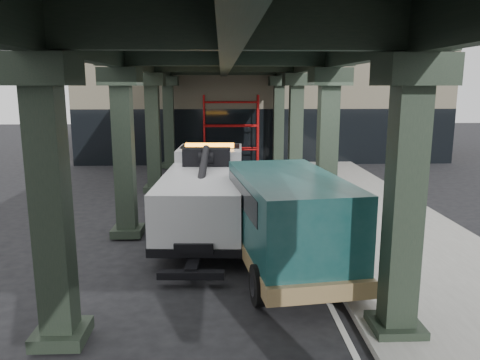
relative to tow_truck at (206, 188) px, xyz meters
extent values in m
plane|color=black|center=(1.04, -2.99, -1.29)|extent=(90.00, 90.00, 0.00)
cube|color=gray|center=(5.54, -0.99, -1.21)|extent=(5.00, 40.00, 0.15)
cube|color=silver|center=(2.74, -0.99, -1.28)|extent=(0.12, 38.00, 0.01)
cube|color=black|center=(3.64, -6.99, 1.21)|extent=(0.55, 0.55, 5.00)
cube|color=black|center=(3.64, -6.99, 3.46)|extent=(1.10, 1.10, 0.50)
cube|color=black|center=(3.64, -6.99, -1.11)|extent=(0.90, 0.90, 0.24)
cube|color=black|center=(3.64, -0.99, 1.21)|extent=(0.55, 0.55, 5.00)
cube|color=black|center=(3.64, -0.99, 3.46)|extent=(1.10, 1.10, 0.50)
cube|color=black|center=(3.64, -0.99, -1.11)|extent=(0.90, 0.90, 0.24)
cube|color=black|center=(3.64, 5.01, 1.21)|extent=(0.55, 0.55, 5.00)
cube|color=black|center=(3.64, 5.01, 3.46)|extent=(1.10, 1.10, 0.50)
cube|color=black|center=(3.64, 5.01, -1.11)|extent=(0.90, 0.90, 0.24)
cube|color=black|center=(3.64, 11.01, 1.21)|extent=(0.55, 0.55, 5.00)
cube|color=black|center=(3.64, 11.01, 3.46)|extent=(1.10, 1.10, 0.50)
cube|color=black|center=(3.64, 11.01, -1.11)|extent=(0.90, 0.90, 0.24)
cube|color=black|center=(-2.36, -6.99, 1.21)|extent=(0.55, 0.55, 5.00)
cube|color=black|center=(-2.36, -6.99, 3.46)|extent=(1.10, 1.10, 0.50)
cube|color=black|center=(-2.36, -6.99, -1.11)|extent=(0.90, 0.90, 0.24)
cube|color=black|center=(-2.36, -0.99, 1.21)|extent=(0.55, 0.55, 5.00)
cube|color=black|center=(-2.36, -0.99, 3.46)|extent=(1.10, 1.10, 0.50)
cube|color=black|center=(-2.36, -0.99, -1.11)|extent=(0.90, 0.90, 0.24)
cube|color=black|center=(-2.36, 5.01, 1.21)|extent=(0.55, 0.55, 5.00)
cube|color=black|center=(-2.36, 5.01, 3.46)|extent=(1.10, 1.10, 0.50)
cube|color=black|center=(-2.36, 5.01, -1.11)|extent=(0.90, 0.90, 0.24)
cube|color=black|center=(-2.36, 11.01, 1.21)|extent=(0.55, 0.55, 5.00)
cube|color=black|center=(-2.36, 11.01, 3.46)|extent=(1.10, 1.10, 0.50)
cube|color=black|center=(-2.36, 11.01, -1.11)|extent=(0.90, 0.90, 0.24)
cube|color=black|center=(3.64, -0.99, 4.26)|extent=(0.35, 32.00, 1.10)
cube|color=black|center=(-2.36, -0.99, 4.26)|extent=(0.35, 32.00, 1.10)
cube|color=black|center=(0.64, -0.99, 4.26)|extent=(0.35, 32.00, 1.10)
cube|color=black|center=(0.64, -0.99, 4.96)|extent=(7.40, 32.00, 0.30)
cube|color=#C6B793|center=(3.04, 17.01, 2.71)|extent=(22.00, 10.00, 8.00)
cylinder|color=#AC0D0D|center=(-0.46, 11.91, 0.71)|extent=(0.08, 0.08, 4.00)
cylinder|color=#AC0D0D|center=(-0.46, 11.11, 0.71)|extent=(0.08, 0.08, 4.00)
cylinder|color=#AC0D0D|center=(2.54, 11.91, 0.71)|extent=(0.08, 0.08, 4.00)
cylinder|color=#AC0D0D|center=(2.54, 11.11, 0.71)|extent=(0.08, 0.08, 4.00)
cylinder|color=#AC0D0D|center=(1.04, 11.91, -0.29)|extent=(3.00, 0.08, 0.08)
cylinder|color=#AC0D0D|center=(1.04, 11.91, 1.01)|extent=(3.00, 0.08, 0.08)
cylinder|color=#AC0D0D|center=(1.04, 11.91, 2.31)|extent=(3.00, 0.08, 0.08)
cube|color=black|center=(-0.02, -0.49, -0.62)|extent=(1.28, 7.18, 0.24)
cube|color=silver|center=(0.09, 1.93, 0.19)|extent=(2.34, 2.39, 1.71)
cube|color=silver|center=(0.14, 2.93, -0.29)|extent=(2.27, 0.77, 0.86)
cube|color=black|center=(0.10, 2.17, 0.67)|extent=(2.15, 1.33, 0.81)
cube|color=silver|center=(-0.07, -1.59, 0.00)|extent=(2.50, 4.86, 1.33)
cube|color=orange|center=(0.08, 1.74, 1.14)|extent=(1.72, 0.35, 0.15)
cube|color=black|center=(0.01, 0.31, 0.95)|extent=(1.55, 0.64, 0.57)
cylinder|color=black|center=(-0.07, -1.40, 0.71)|extent=(0.38, 3.34, 1.28)
cube|color=black|center=(-0.19, -4.01, -0.95)|extent=(0.35, 1.35, 0.17)
cube|color=black|center=(-0.22, -4.68, -1.00)|extent=(1.53, 0.31, 0.17)
cylinder|color=black|center=(-0.94, 2.26, -0.76)|extent=(0.38, 1.06, 1.05)
cylinder|color=silver|center=(-0.94, 2.26, -0.76)|extent=(0.40, 0.59, 0.58)
cylinder|color=black|center=(1.15, 2.17, -0.76)|extent=(0.38, 1.06, 1.05)
cylinder|color=silver|center=(1.15, 2.17, -0.76)|extent=(0.40, 0.59, 0.58)
cylinder|color=black|center=(-1.09, -0.87, -0.76)|extent=(0.38, 1.06, 1.05)
cylinder|color=silver|center=(-1.09, -0.87, -0.76)|extent=(0.40, 0.59, 0.58)
cylinder|color=black|center=(1.00, -0.97, -0.76)|extent=(0.38, 1.06, 1.05)
cylinder|color=silver|center=(1.00, -0.97, -0.76)|extent=(0.40, 0.59, 0.58)
cylinder|color=black|center=(-1.15, -2.11, -0.76)|extent=(0.38, 1.06, 1.05)
cylinder|color=silver|center=(-1.15, -2.11, -0.76)|extent=(0.40, 0.59, 0.58)
cylinder|color=black|center=(0.95, -2.21, -0.76)|extent=(0.38, 1.06, 1.05)
cylinder|color=silver|center=(0.95, -2.21, -0.76)|extent=(0.40, 0.59, 0.58)
cube|color=#0F3837|center=(1.72, -1.11, -0.30)|extent=(2.27, 1.42, 0.94)
cube|color=#0F3837|center=(2.10, -3.95, 0.12)|extent=(2.79, 4.94, 2.03)
cube|color=olive|center=(2.04, -3.54, -0.71)|extent=(2.98, 6.08, 0.36)
cube|color=black|center=(1.77, -1.52, 0.54)|extent=(2.07, 0.71, 0.87)
cube|color=black|center=(2.06, -3.64, 0.64)|extent=(2.70, 4.01, 0.57)
cube|color=silver|center=(1.65, -0.56, -0.71)|extent=(2.08, 0.40, 0.31)
cylinder|color=black|center=(0.69, -1.30, -0.85)|extent=(0.40, 0.91, 0.88)
cylinder|color=silver|center=(0.69, -1.30, -0.85)|extent=(0.39, 0.52, 0.48)
cylinder|color=black|center=(2.76, -1.03, -0.85)|extent=(0.40, 0.91, 0.88)
cylinder|color=silver|center=(2.76, -1.03, -0.85)|extent=(0.39, 0.52, 0.48)
cylinder|color=black|center=(1.27, -5.64, -0.85)|extent=(0.40, 0.91, 0.88)
cylinder|color=silver|center=(1.27, -5.64, -0.85)|extent=(0.39, 0.52, 0.48)
cylinder|color=black|center=(3.34, -5.36, -0.85)|extent=(0.40, 0.91, 0.88)
cylinder|color=silver|center=(3.34, -5.36, -0.85)|extent=(0.39, 0.52, 0.48)
camera|label=1|loc=(0.50, -14.69, 3.21)|focal=35.00mm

